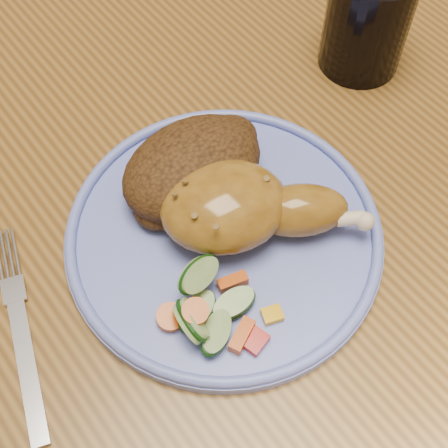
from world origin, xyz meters
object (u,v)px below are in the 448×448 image
at_px(chair_far, 11,24).
at_px(fork, 22,337).
at_px(dining_table, 235,212).
at_px(drinking_glass, 368,19).
at_px(plate, 224,236).

relative_size(chair_far, fork, 5.35).
relative_size(dining_table, chair_far, 1.54).
distance_m(dining_table, drinking_glass, 0.24).
distance_m(dining_table, chair_far, 0.65).
distance_m(chair_far, plate, 0.73).
bearing_deg(fork, drinking_glass, 7.75).
xyz_separation_m(plate, fork, (-0.19, 0.03, -0.00)).
relative_size(chair_far, drinking_glass, 7.93).
bearing_deg(fork, plate, -8.33).
bearing_deg(drinking_glass, chair_far, 108.07).
height_order(dining_table, drinking_glass, drinking_glass).
xyz_separation_m(dining_table, chair_far, (0.00, 0.63, -0.17)).
bearing_deg(dining_table, chair_far, 90.00).
distance_m(chair_far, fork, 0.75).
bearing_deg(chair_far, plate, -95.01).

